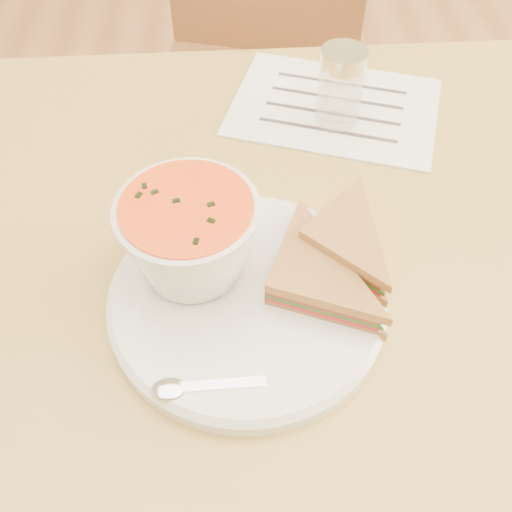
{
  "coord_description": "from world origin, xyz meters",
  "views": [
    {
      "loc": [
        -0.08,
        -0.42,
        1.21
      ],
      "look_at": [
        -0.06,
        -0.08,
        0.8
      ],
      "focal_mm": 40.0,
      "sensor_mm": 36.0,
      "label": 1
    }
  ],
  "objects_px": {
    "plate": "(247,300)",
    "soup_bowl": "(191,241)",
    "condiment_shaker": "(340,88)",
    "dining_table": "(287,380)",
    "chair_far": "(247,96)"
  },
  "relations": [
    {
      "from": "chair_far",
      "to": "plate",
      "type": "distance_m",
      "value": 0.76
    },
    {
      "from": "dining_table",
      "to": "plate",
      "type": "distance_m",
      "value": 0.4
    },
    {
      "from": "plate",
      "to": "dining_table",
      "type": "bearing_deg",
      "value": 58.1
    },
    {
      "from": "plate",
      "to": "condiment_shaker",
      "type": "distance_m",
      "value": 0.31
    },
    {
      "from": "soup_bowl",
      "to": "chair_far",
      "type": "bearing_deg",
      "value": 82.72
    },
    {
      "from": "plate",
      "to": "soup_bowl",
      "type": "height_order",
      "value": "soup_bowl"
    },
    {
      "from": "chair_far",
      "to": "soup_bowl",
      "type": "distance_m",
      "value": 0.76
    },
    {
      "from": "chair_far",
      "to": "soup_bowl",
      "type": "xyz_separation_m",
      "value": [
        -0.09,
        -0.68,
        0.32
      ]
    },
    {
      "from": "plate",
      "to": "condiment_shaker",
      "type": "relative_size",
      "value": 2.63
    },
    {
      "from": "soup_bowl",
      "to": "condiment_shaker",
      "type": "distance_m",
      "value": 0.3
    },
    {
      "from": "dining_table",
      "to": "condiment_shaker",
      "type": "relative_size",
      "value": 9.9
    },
    {
      "from": "soup_bowl",
      "to": "dining_table",
      "type": "bearing_deg",
      "value": 31.67
    },
    {
      "from": "plate",
      "to": "condiment_shaker",
      "type": "bearing_deg",
      "value": 64.77
    },
    {
      "from": "dining_table",
      "to": "soup_bowl",
      "type": "distance_m",
      "value": 0.46
    },
    {
      "from": "plate",
      "to": "chair_far",
      "type": "bearing_deg",
      "value": 87.05
    }
  ]
}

